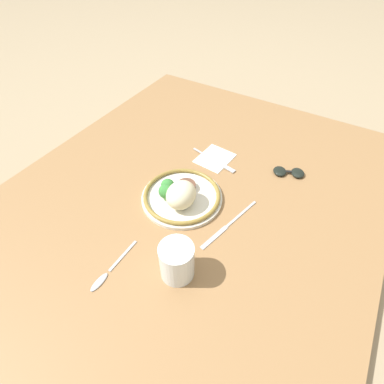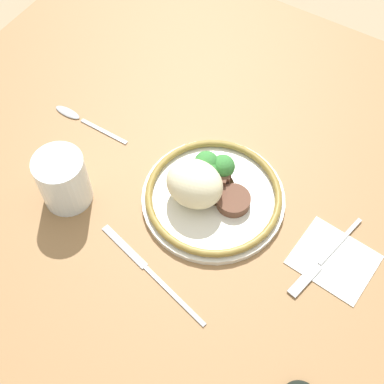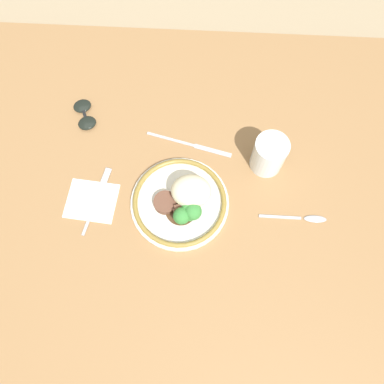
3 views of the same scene
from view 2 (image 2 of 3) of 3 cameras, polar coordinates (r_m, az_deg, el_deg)
ground_plane at (r=0.91m, az=4.01°, el=-3.86°), size 8.00×8.00×0.00m
dining_table at (r=0.89m, az=4.07°, el=-3.36°), size 1.26×1.06×0.03m
napkin at (r=0.87m, az=14.89°, el=-6.99°), size 0.13×0.11×0.00m
plate at (r=0.88m, az=1.85°, el=0.28°), size 0.24×0.24×0.09m
juice_glass at (r=0.88m, az=-13.53°, el=1.13°), size 0.08×0.08×0.10m
fork at (r=0.86m, az=13.49°, el=-7.38°), size 0.05×0.18×0.00m
knife at (r=0.84m, az=-4.71°, el=-8.26°), size 0.22×0.06×0.00m
spoon at (r=1.02m, az=-12.22°, el=7.82°), size 0.16×0.02×0.01m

